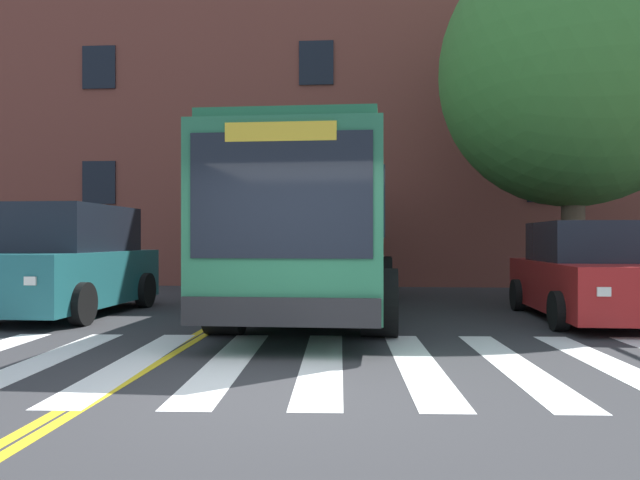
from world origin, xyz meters
name	(u,v)px	position (x,y,z in m)	size (l,w,h in m)	color
ground_plane	(274,393)	(0.00, 0.00, 0.00)	(120.00, 120.00, 0.00)	#303033
crosswalk	(228,363)	(-0.77, 1.42, 0.00)	(12.14, 4.81, 0.01)	white
lane_line_yellow_inner	(288,283)	(-1.78, 15.42, 0.00)	(0.12, 36.00, 0.01)	gold
lane_line_yellow_outer	(293,283)	(-1.62, 15.42, 0.00)	(0.12, 36.00, 0.01)	gold
city_bus	(322,228)	(-0.01, 6.95, 1.75)	(3.20, 10.77, 3.21)	#28704C
car_teal_near_lane	(70,263)	(-4.98, 5.95, 1.03)	(2.28, 4.82, 2.18)	#236B70
car_red_far_lane	(587,275)	(5.03, 5.90, 0.83)	(2.16, 4.82, 1.83)	#AD1E1E
car_white_behind_bus	(363,259)	(0.82, 16.02, 0.81)	(2.47, 4.58, 1.79)	white
traffic_light_overhead	(316,175)	(-0.21, 8.07, 2.98)	(0.46, 2.98, 4.54)	#28282D
street_tree_curbside_large	(573,68)	(5.77, 8.98, 5.54)	(8.56, 8.83, 8.84)	brown
building_facade	(325,105)	(-0.66, 18.01, 6.72)	(35.59, 8.75, 13.44)	brown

